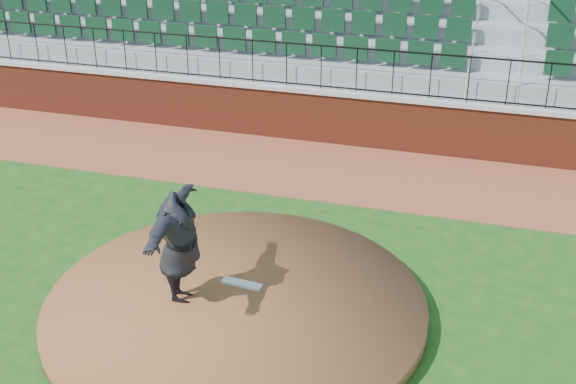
% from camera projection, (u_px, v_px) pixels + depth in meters
% --- Properties ---
extents(ground, '(90.00, 90.00, 0.00)m').
position_uv_depth(ground, '(261.00, 307.00, 11.72)').
color(ground, '#1C4A15').
rests_on(ground, ground).
extents(warning_track, '(34.00, 3.20, 0.01)m').
position_uv_depth(warning_track, '(338.00, 170.00, 16.38)').
color(warning_track, brown).
rests_on(warning_track, ground).
extents(field_wall, '(34.00, 0.35, 1.20)m').
position_uv_depth(field_wall, '(355.00, 120.00, 17.49)').
color(field_wall, maroon).
rests_on(field_wall, ground).
extents(wall_cap, '(34.00, 0.45, 0.10)m').
position_uv_depth(wall_cap, '(356.00, 93.00, 17.21)').
color(wall_cap, '#B7B7B7').
rests_on(wall_cap, field_wall).
extents(wall_railing, '(34.00, 0.05, 1.00)m').
position_uv_depth(wall_railing, '(357.00, 70.00, 16.97)').
color(wall_railing, black).
rests_on(wall_railing, wall_cap).
extents(seating_stands, '(34.00, 5.10, 4.60)m').
position_uv_depth(seating_stands, '(379.00, 21.00, 19.10)').
color(seating_stands, gray).
rests_on(seating_stands, ground).
extents(pitchers_mound, '(5.84, 5.84, 0.25)m').
position_uv_depth(pitchers_mound, '(236.00, 306.00, 11.52)').
color(pitchers_mound, brown).
rests_on(pitchers_mound, ground).
extents(pitching_rubber, '(0.67, 0.23, 0.04)m').
position_uv_depth(pitching_rubber, '(242.00, 283.00, 11.83)').
color(pitching_rubber, white).
rests_on(pitching_rubber, pitchers_mound).
extents(pitcher, '(0.94, 2.31, 1.83)m').
position_uv_depth(pitcher, '(179.00, 247.00, 11.10)').
color(pitcher, black).
rests_on(pitcher, pitchers_mound).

